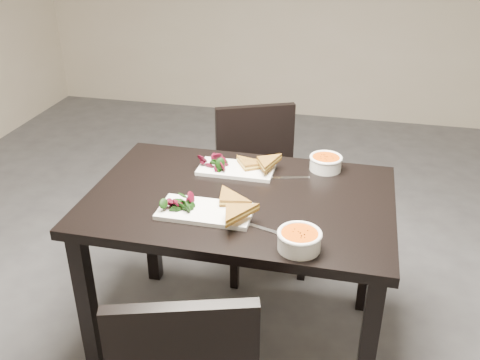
# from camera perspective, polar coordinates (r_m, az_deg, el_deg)

# --- Properties ---
(ground) EXTENTS (5.00, 5.00, 0.00)m
(ground) POSITION_cam_1_polar(r_m,az_deg,el_deg) (2.90, 1.90, -10.27)
(ground) COLOR #47474C
(ground) RESTS_ON ground
(table) EXTENTS (1.20, 0.80, 0.75)m
(table) POSITION_cam_1_polar(r_m,az_deg,el_deg) (2.16, 0.00, -3.98)
(table) COLOR black
(table) RESTS_ON ground
(chair_far) EXTENTS (0.55, 0.55, 0.85)m
(chair_far) POSITION_cam_1_polar(r_m,az_deg,el_deg) (2.81, 2.06, 0.14)
(chair_far) COLOR black
(chair_far) RESTS_ON ground
(plate_near) EXTENTS (0.35, 0.17, 0.02)m
(plate_near) POSITION_cam_1_polar(r_m,az_deg,el_deg) (1.99, -3.71, -3.40)
(plate_near) COLOR white
(plate_near) RESTS_ON table
(sandwich_near) EXTENTS (0.19, 0.16, 0.06)m
(sandwich_near) POSITION_cam_1_polar(r_m,az_deg,el_deg) (1.97, -1.80, -2.47)
(sandwich_near) COLOR #A77223
(sandwich_near) RESTS_ON plate_near
(salad_near) EXTENTS (0.11, 0.10, 0.05)m
(salad_near) POSITION_cam_1_polar(r_m,az_deg,el_deg) (2.00, -6.49, -2.25)
(salad_near) COLOR black
(salad_near) RESTS_ON plate_near
(soup_bowl_near) EXTENTS (0.15, 0.15, 0.07)m
(soup_bowl_near) POSITION_cam_1_polar(r_m,az_deg,el_deg) (1.79, 6.37, -6.32)
(soup_bowl_near) COLOR white
(soup_bowl_near) RESTS_ON table
(cutlery_near) EXTENTS (0.18, 0.07, 0.00)m
(cutlery_near) POSITION_cam_1_polar(r_m,az_deg,el_deg) (1.89, 3.05, -5.39)
(cutlery_near) COLOR silver
(cutlery_near) RESTS_ON table
(plate_far) EXTENTS (0.32, 0.16, 0.02)m
(plate_far) POSITION_cam_1_polar(r_m,az_deg,el_deg) (2.30, -0.41, 1.14)
(plate_far) COLOR white
(plate_far) RESTS_ON table
(sandwich_far) EXTENTS (0.20, 0.19, 0.05)m
(sandwich_far) POSITION_cam_1_polar(r_m,az_deg,el_deg) (2.25, 1.10, 1.59)
(sandwich_far) COLOR #A77223
(sandwich_far) RESTS_ON plate_far
(salad_far) EXTENTS (0.10, 0.09, 0.04)m
(salad_far) POSITION_cam_1_polar(r_m,az_deg,el_deg) (2.31, -2.84, 2.06)
(salad_far) COLOR black
(salad_far) RESTS_ON plate_far
(soup_bowl_far) EXTENTS (0.14, 0.14, 0.06)m
(soup_bowl_far) POSITION_cam_1_polar(r_m,az_deg,el_deg) (2.33, 9.16, 1.91)
(soup_bowl_far) COLOR white
(soup_bowl_far) RESTS_ON table
(cutlery_far) EXTENTS (0.18, 0.06, 0.00)m
(cutlery_far) POSITION_cam_1_polar(r_m,az_deg,el_deg) (2.25, 5.21, 0.24)
(cutlery_far) COLOR silver
(cutlery_far) RESTS_ON table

